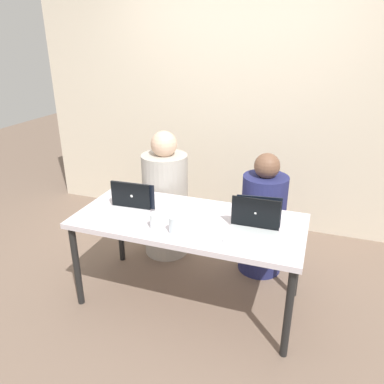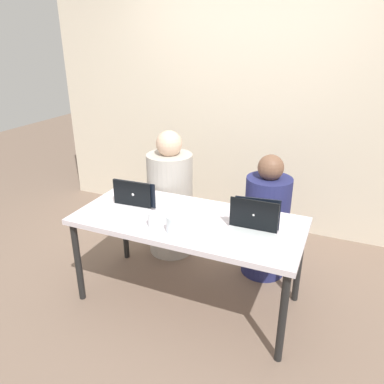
{
  "view_description": "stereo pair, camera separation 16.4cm",
  "coord_description": "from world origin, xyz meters",
  "px_view_note": "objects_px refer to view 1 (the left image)",
  "views": [
    {
      "loc": [
        0.83,
        -2.27,
        1.94
      ],
      "look_at": [
        0.0,
        0.08,
        0.89
      ],
      "focal_mm": 35.0,
      "sensor_mm": 36.0,
      "label": 1
    },
    {
      "loc": [
        0.99,
        -2.21,
        1.94
      ],
      "look_at": [
        0.0,
        0.08,
        0.89
      ],
      "focal_mm": 35.0,
      "sensor_mm": 36.0,
      "label": 2
    }
  ],
  "objects_px": {
    "laptop_front_right": "(253,228)",
    "laptop_back_left": "(137,199)",
    "person_on_left": "(166,201)",
    "person_on_right": "(263,221)",
    "laptop_front_left": "(127,208)",
    "water_glass_left": "(155,222)",
    "water_glass_center": "(175,226)",
    "laptop_back_right": "(258,216)"
  },
  "relations": [
    {
      "from": "person_on_right",
      "to": "laptop_back_left",
      "type": "distance_m",
      "value": 1.08
    },
    {
      "from": "laptop_back_right",
      "to": "water_glass_center",
      "type": "relative_size",
      "value": 2.85
    },
    {
      "from": "laptop_back_left",
      "to": "water_glass_center",
      "type": "xyz_separation_m",
      "value": [
        0.44,
        -0.32,
        0.0
      ]
    },
    {
      "from": "laptop_front_left",
      "to": "laptop_back_left",
      "type": "relative_size",
      "value": 0.91
    },
    {
      "from": "person_on_right",
      "to": "laptop_back_right",
      "type": "height_order",
      "value": "person_on_right"
    },
    {
      "from": "laptop_front_right",
      "to": "laptop_back_right",
      "type": "relative_size",
      "value": 0.99
    },
    {
      "from": "laptop_front_right",
      "to": "water_glass_left",
      "type": "relative_size",
      "value": 3.14
    },
    {
      "from": "laptop_front_right",
      "to": "laptop_front_left",
      "type": "bearing_deg",
      "value": 178.71
    },
    {
      "from": "laptop_front_left",
      "to": "laptop_back_right",
      "type": "relative_size",
      "value": 0.97
    },
    {
      "from": "person_on_right",
      "to": "laptop_front_right",
      "type": "distance_m",
      "value": 0.75
    },
    {
      "from": "person_on_left",
      "to": "person_on_right",
      "type": "height_order",
      "value": "person_on_left"
    },
    {
      "from": "laptop_front_right",
      "to": "person_on_right",
      "type": "bearing_deg",
      "value": 91.76
    },
    {
      "from": "person_on_left",
      "to": "laptop_back_left",
      "type": "xyz_separation_m",
      "value": [
        -0.01,
        -0.52,
        0.23
      ]
    },
    {
      "from": "person_on_right",
      "to": "water_glass_left",
      "type": "height_order",
      "value": "person_on_right"
    },
    {
      "from": "person_on_left",
      "to": "water_glass_center",
      "type": "height_order",
      "value": "person_on_left"
    },
    {
      "from": "laptop_front_right",
      "to": "laptop_back_left",
      "type": "relative_size",
      "value": 0.93
    },
    {
      "from": "laptop_front_right",
      "to": "laptop_front_left",
      "type": "height_order",
      "value": "laptop_front_right"
    },
    {
      "from": "person_on_right",
      "to": "laptop_back_left",
      "type": "relative_size",
      "value": 3.01
    },
    {
      "from": "person_on_right",
      "to": "water_glass_center",
      "type": "bearing_deg",
      "value": 46.09
    },
    {
      "from": "person_on_left",
      "to": "laptop_back_right",
      "type": "height_order",
      "value": "person_on_left"
    },
    {
      "from": "laptop_back_left",
      "to": "laptop_back_right",
      "type": "height_order",
      "value": "laptop_back_right"
    },
    {
      "from": "laptop_front_left",
      "to": "water_glass_left",
      "type": "height_order",
      "value": "laptop_front_left"
    },
    {
      "from": "laptop_back_left",
      "to": "water_glass_left",
      "type": "height_order",
      "value": "laptop_back_left"
    },
    {
      "from": "water_glass_left",
      "to": "water_glass_center",
      "type": "height_order",
      "value": "water_glass_center"
    },
    {
      "from": "laptop_front_right",
      "to": "laptop_back_left",
      "type": "distance_m",
      "value": 0.95
    },
    {
      "from": "laptop_front_right",
      "to": "laptop_back_right",
      "type": "height_order",
      "value": "laptop_back_right"
    },
    {
      "from": "laptop_back_left",
      "to": "water_glass_center",
      "type": "height_order",
      "value": "laptop_back_left"
    },
    {
      "from": "laptop_front_left",
      "to": "water_glass_center",
      "type": "xyz_separation_m",
      "value": [
        0.44,
        -0.15,
        0.0
      ]
    },
    {
      "from": "person_on_left",
      "to": "laptop_back_right",
      "type": "bearing_deg",
      "value": 142.23
    },
    {
      "from": "person_on_left",
      "to": "water_glass_left",
      "type": "relative_size",
      "value": 11.21
    },
    {
      "from": "water_glass_left",
      "to": "person_on_right",
      "type": "bearing_deg",
      "value": 52.83
    },
    {
      "from": "laptop_back_left",
      "to": "person_on_left",
      "type": "bearing_deg",
      "value": -93.36
    },
    {
      "from": "person_on_right",
      "to": "laptop_front_right",
      "type": "bearing_deg",
      "value": 77.72
    },
    {
      "from": "laptop_front_left",
      "to": "laptop_back_right",
      "type": "xyz_separation_m",
      "value": [
        0.94,
        0.18,
        0.0
      ]
    },
    {
      "from": "laptop_back_left",
      "to": "water_glass_left",
      "type": "distance_m",
      "value": 0.41
    },
    {
      "from": "laptop_back_right",
      "to": "water_glass_center",
      "type": "xyz_separation_m",
      "value": [
        -0.5,
        -0.33,
        -0.0
      ]
    },
    {
      "from": "laptop_back_right",
      "to": "water_glass_center",
      "type": "height_order",
      "value": "laptop_back_right"
    },
    {
      "from": "person_on_right",
      "to": "laptop_front_left",
      "type": "xyz_separation_m",
      "value": [
        -0.91,
        -0.68,
        0.28
      ]
    },
    {
      "from": "laptop_front_right",
      "to": "water_glass_left",
      "type": "xyz_separation_m",
      "value": [
        -0.65,
        -0.13,
        -0.0
      ]
    },
    {
      "from": "person_on_left",
      "to": "water_glass_center",
      "type": "relative_size",
      "value": 10.09
    },
    {
      "from": "laptop_front_left",
      "to": "laptop_back_left",
      "type": "height_order",
      "value": "laptop_front_left"
    },
    {
      "from": "water_glass_left",
      "to": "laptop_front_left",
      "type": "bearing_deg",
      "value": 154.98
    }
  ]
}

